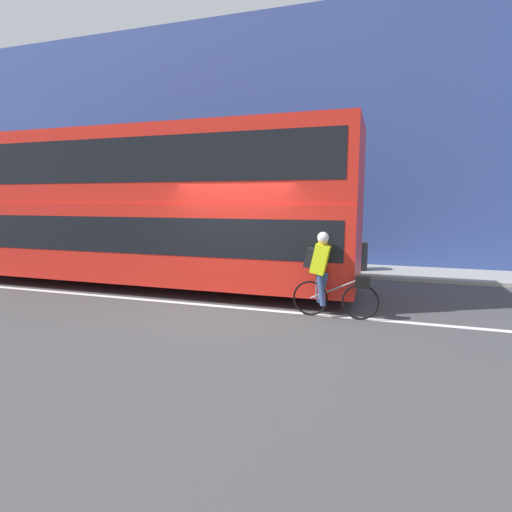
{
  "coord_description": "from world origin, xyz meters",
  "views": [
    {
      "loc": [
        2.87,
        -7.33,
        2.2
      ],
      "look_at": [
        0.35,
        0.62,
        1.0
      ],
      "focal_mm": 28.0,
      "sensor_mm": 36.0,
      "label": 1
    }
  ],
  "objects": [
    {
      "name": "building_facade",
      "position": [
        0.0,
        6.05,
        4.12
      ],
      "size": [
        60.0,
        0.3,
        8.24
      ],
      "color": "#33478C",
      "rests_on": "ground_plane"
    },
    {
      "name": "trash_bin",
      "position": [
        2.2,
        4.79,
        0.52
      ],
      "size": [
        0.57,
        0.57,
        0.83
      ],
      "color": "#262628",
      "rests_on": "sidewalk_curb"
    },
    {
      "name": "road_center_line",
      "position": [
        0.0,
        0.06,
        0.0
      ],
      "size": [
        50.0,
        0.14,
        0.01
      ],
      "primitive_type": "cube",
      "color": "silver",
      "rests_on": "ground_plane"
    },
    {
      "name": "cyclist_on_bike",
      "position": [
        1.92,
        -0.01,
        0.86
      ],
      "size": [
        1.59,
        0.32,
        1.6
      ],
      "color": "black",
      "rests_on": "ground_plane"
    },
    {
      "name": "sidewalk_curb",
      "position": [
        0.0,
        4.89,
        0.05
      ],
      "size": [
        60.0,
        2.02,
        0.1
      ],
      "color": "gray",
      "rests_on": "ground_plane"
    },
    {
      "name": "bus",
      "position": [
        -2.88,
        1.39,
        2.09
      ],
      "size": [
        10.6,
        2.44,
        3.8
      ],
      "color": "black",
      "rests_on": "ground_plane"
    },
    {
      "name": "street_sign_post",
      "position": [
        -1.89,
        4.79,
        1.35
      ],
      "size": [
        0.36,
        0.09,
        2.23
      ],
      "color": "#59595B",
      "rests_on": "sidewalk_curb"
    },
    {
      "name": "ground_plane",
      "position": [
        0.0,
        0.0,
        0.0
      ],
      "size": [
        80.0,
        80.0,
        0.0
      ],
      "primitive_type": "plane",
      "color": "#424244"
    }
  ]
}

